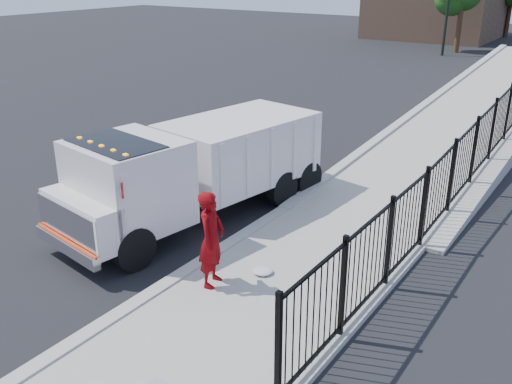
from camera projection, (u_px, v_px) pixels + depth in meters
The scene contains 8 objects.
ground at pixel (181, 279), 11.57m from camera, with size 120.00×120.00×0.00m, color black.
sidewalk at pixel (190, 365), 9.01m from camera, with size 3.55×12.00×0.12m, color #9E998E.
curb at pixel (106, 324), 10.00m from camera, with size 0.30×12.00×0.16m, color #ADAAA3.
ramp at pixel (486, 124), 22.77m from camera, with size 3.95×24.00×1.70m, color #9E998E.
iron_fence at pixel (505, 130), 18.62m from camera, with size 0.10×28.00×1.80m, color black.
truck at pixel (192, 167), 13.78m from camera, with size 3.44×7.52×2.48m.
worker at pixel (211, 239), 10.84m from camera, with size 0.70×0.46×1.93m, color #720408.
debris at pixel (263, 271), 11.55m from camera, with size 0.42×0.42×0.11m, color silver.
Camera 1 is at (6.90, -7.50, 5.96)m, focal length 40.00 mm.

